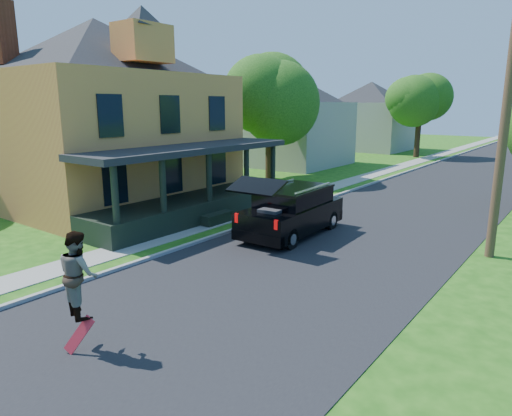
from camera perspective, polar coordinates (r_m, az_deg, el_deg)
The scene contains 14 objects.
ground at distance 11.40m, azimuth -4.71°, elevation -12.22°, with size 140.00×140.00×0.00m, color #1B5210.
street at distance 28.93m, azimuth 22.63°, elevation 2.23°, with size 8.00×120.00×0.02m, color black.
curb at distance 30.16m, azimuth 15.19°, elevation 3.17°, with size 0.15×120.00×0.12m, color gray.
sidewalk at distance 30.75m, azimuth 12.51°, elevation 3.49°, with size 1.30×120.00×0.03m, color gray.
front_walk at distance 21.91m, azimuth -12.90°, elevation -0.22°, with size 6.50×1.20×0.03m, color gray.
main_house at distance 24.00m, azimuth -18.74°, elevation 12.40°, with size 15.56×15.56×10.10m.
neighbor_house_mid at distance 37.69m, azimuth 4.27°, elevation 11.82°, with size 12.78×12.78×8.30m.
neighbor_house_far at distance 51.87m, azimuth 14.11°, elevation 11.74°, with size 12.78×12.78×8.30m.
black_suv at distance 17.11m, azimuth 4.47°, elevation -0.37°, with size 2.19×5.26×2.42m.
skateboarder at distance 9.76m, azimuth -21.33°, elevation -7.67°, with size 0.99×0.86×1.75m.
skateboard at distance 9.93m, azimuth -21.21°, elevation -14.69°, with size 0.53×0.42×0.79m.
tree_left_mid at distance 30.20m, azimuth 1.82°, elevation 14.42°, with size 6.87×6.97×8.88m.
tree_left_far at distance 45.36m, azimuth 19.88°, elevation 12.92°, with size 6.16×6.28×8.31m.
utility_pole_near at distance 16.02m, azimuth 29.25°, elevation 14.57°, with size 1.71×0.63×11.18m.
Camera 1 is at (6.93, -7.67, 4.82)m, focal length 32.00 mm.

